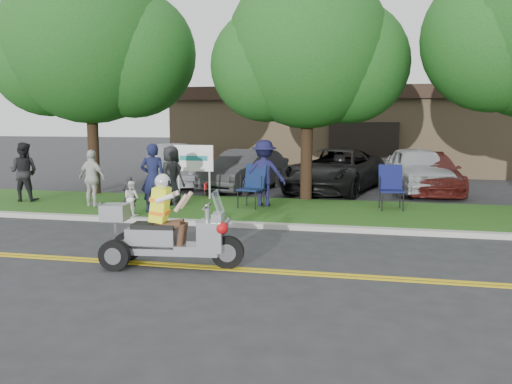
% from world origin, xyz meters
% --- Properties ---
extents(ground, '(120.00, 120.00, 0.00)m').
position_xyz_m(ground, '(0.00, 0.00, 0.00)').
color(ground, '#28282B').
rests_on(ground, ground).
extents(centerline_near, '(60.00, 0.10, 0.01)m').
position_xyz_m(centerline_near, '(0.00, -0.58, 0.01)').
color(centerline_near, gold).
rests_on(centerline_near, ground).
extents(centerline_far, '(60.00, 0.10, 0.01)m').
position_xyz_m(centerline_far, '(0.00, -0.42, 0.01)').
color(centerline_far, gold).
rests_on(centerline_far, ground).
extents(curb, '(60.00, 0.25, 0.12)m').
position_xyz_m(curb, '(0.00, 3.05, 0.06)').
color(curb, '#A8A89E').
rests_on(curb, ground).
extents(grass_verge, '(60.00, 4.00, 0.10)m').
position_xyz_m(grass_verge, '(0.00, 5.20, 0.06)').
color(grass_verge, '#225516').
rests_on(grass_verge, ground).
extents(commercial_building, '(18.00, 8.20, 4.00)m').
position_xyz_m(commercial_building, '(2.00, 18.98, 2.01)').
color(commercial_building, '#9E7F5B').
rests_on(commercial_building, ground).
extents(tree_left, '(6.62, 5.40, 7.78)m').
position_xyz_m(tree_left, '(-6.44, 7.03, 4.85)').
color(tree_left, '#332114').
rests_on(tree_left, ground).
extents(tree_mid, '(5.88, 4.80, 7.05)m').
position_xyz_m(tree_mid, '(0.55, 7.23, 4.43)').
color(tree_mid, '#332114').
rests_on(tree_mid, ground).
extents(business_sign, '(1.25, 0.06, 1.75)m').
position_xyz_m(business_sign, '(-2.90, 6.60, 1.26)').
color(business_sign, silver).
rests_on(business_sign, ground).
extents(trike_scooter, '(2.49, 0.87, 1.63)m').
position_xyz_m(trike_scooter, '(-0.94, -0.59, 0.57)').
color(trike_scooter, black).
rests_on(trike_scooter, ground).
extents(lawn_chair_a, '(0.77, 0.79, 1.19)m').
position_xyz_m(lawn_chair_a, '(-0.73, 5.33, 0.78)').
color(lawn_chair_a, black).
rests_on(lawn_chair_a, grass_verge).
extents(lawn_chair_b, '(0.71, 0.73, 1.20)m').
position_xyz_m(lawn_chair_b, '(2.99, 5.84, 0.78)').
color(lawn_chair_b, black).
rests_on(lawn_chair_b, grass_verge).
extents(spectator_adult_left, '(0.74, 0.57, 1.82)m').
position_xyz_m(spectator_adult_left, '(-3.13, 3.98, 1.01)').
color(spectator_adult_left, '#131837').
rests_on(spectator_adult_left, grass_verge).
extents(spectator_adult_mid, '(0.92, 0.75, 1.75)m').
position_xyz_m(spectator_adult_mid, '(-7.67, 4.96, 0.98)').
color(spectator_adult_mid, black).
rests_on(spectator_adult_mid, grass_verge).
extents(spectator_adult_right, '(1.00, 0.62, 1.59)m').
position_xyz_m(spectator_adult_right, '(-5.19, 4.53, 0.90)').
color(spectator_adult_right, silver).
rests_on(spectator_adult_right, grass_verge).
extents(spectator_chair_a, '(1.26, 0.81, 1.86)m').
position_xyz_m(spectator_chair_a, '(-0.49, 5.66, 1.03)').
color(spectator_chair_a, '#16163D').
rests_on(spectator_chair_a, grass_verge).
extents(spectator_chair_b, '(0.95, 0.78, 1.68)m').
position_xyz_m(spectator_chair_b, '(-3.12, 5.28, 0.94)').
color(spectator_chair_b, black).
rests_on(spectator_chair_b, grass_verge).
extents(child_left, '(0.42, 0.36, 0.97)m').
position_xyz_m(child_left, '(-3.65, 3.64, 0.59)').
color(child_left, black).
rests_on(child_left, grass_verge).
extents(child_right, '(0.53, 0.49, 0.89)m').
position_xyz_m(child_right, '(-3.47, 3.40, 0.55)').
color(child_right, silver).
rests_on(child_right, grass_verge).
extents(parked_car_far_left, '(3.86, 5.44, 1.72)m').
position_xyz_m(parked_car_far_left, '(-5.00, 10.29, 0.86)').
color(parked_car_far_left, silver).
rests_on(parked_car_far_left, ground).
extents(parked_car_left, '(2.57, 4.62, 1.44)m').
position_xyz_m(parked_car_left, '(-2.00, 9.51, 0.72)').
color(parked_car_left, '#2F2F31').
rests_on(parked_car_left, ground).
extents(parked_car_mid, '(3.71, 5.83, 1.50)m').
position_xyz_m(parked_car_mid, '(1.16, 9.87, 0.75)').
color(parked_car_mid, black).
rests_on(parked_car_mid, ground).
extents(parked_car_right, '(2.14, 4.72, 1.34)m').
position_xyz_m(parked_car_right, '(4.42, 10.42, 0.67)').
color(parked_car_right, '#481410').
rests_on(parked_car_right, ground).
extents(parked_car_far_right, '(2.53, 4.87, 1.58)m').
position_xyz_m(parked_car_far_right, '(4.00, 10.55, 0.79)').
color(parked_car_far_right, '#B4B7BB').
rests_on(parked_car_far_right, ground).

